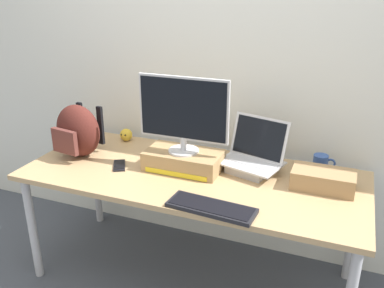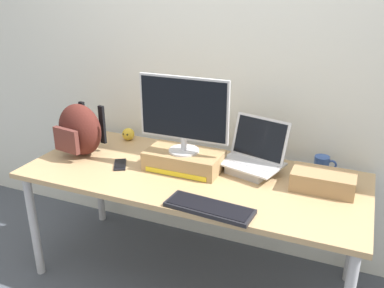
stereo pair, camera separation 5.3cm
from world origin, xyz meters
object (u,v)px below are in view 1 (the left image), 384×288
object	(u,v)px
coffee_mug	(321,162)
toner_box_cyan	(323,180)
plush_toy	(126,135)
desktop_monitor	(183,113)
messenger_backpack	(78,131)
toner_box_yellow	(184,160)
cell_phone	(119,165)
open_laptop	(252,161)
external_keyboard	(211,207)

from	to	relation	value
coffee_mug	toner_box_cyan	bearing A→B (deg)	-82.07
plush_toy	desktop_monitor	bearing A→B (deg)	-27.06
desktop_monitor	coffee_mug	world-z (taller)	desktop_monitor
desktop_monitor	coffee_mug	size ratio (longest dim) A/B	4.13
messenger_backpack	plush_toy	distance (m)	0.38
toner_box_yellow	desktop_monitor	xyz separation A→B (m)	(0.00, -0.00, 0.28)
coffee_mug	plush_toy	xyz separation A→B (m)	(-1.27, -0.01, -0.00)
desktop_monitor	messenger_backpack	size ratio (longest dim) A/B	1.58
toner_box_yellow	coffee_mug	world-z (taller)	toner_box_yellow
cell_phone	toner_box_cyan	bearing A→B (deg)	-21.86
desktop_monitor	open_laptop	size ratio (longest dim) A/B	1.34
toner_box_yellow	toner_box_cyan	bearing A→B (deg)	3.36
desktop_monitor	external_keyboard	size ratio (longest dim) A/B	1.19
cell_phone	plush_toy	size ratio (longest dim) A/B	1.99
toner_box_yellow	plush_toy	xyz separation A→B (m)	(-0.53, 0.27, -0.01)
toner_box_yellow	messenger_backpack	bearing A→B (deg)	-175.35
messenger_backpack	coffee_mug	distance (m)	1.46
toner_box_cyan	cell_phone	bearing A→B (deg)	-172.37
open_laptop	external_keyboard	xyz separation A→B (m)	(-0.07, -0.49, -0.05)
plush_toy	toner_box_cyan	bearing A→B (deg)	-9.85
toner_box_cyan	messenger_backpack	bearing A→B (deg)	-176.04
open_laptop	external_keyboard	bearing A→B (deg)	-83.43
desktop_monitor	toner_box_cyan	xyz separation A→B (m)	(0.77, 0.05, -0.29)
toner_box_yellow	messenger_backpack	distance (m)	0.69
cell_phone	toner_box_cyan	world-z (taller)	toner_box_cyan
messenger_backpack	toner_box_cyan	distance (m)	1.45
cell_phone	coffee_mug	bearing A→B (deg)	-10.29
plush_toy	cell_phone	bearing A→B (deg)	-65.93
external_keyboard	coffee_mug	bearing A→B (deg)	60.18
open_laptop	external_keyboard	size ratio (longest dim) A/B	0.89
open_laptop	coffee_mug	size ratio (longest dim) A/B	3.09
toner_box_yellow	external_keyboard	xyz separation A→B (m)	(0.30, -0.37, -0.04)
toner_box_cyan	desktop_monitor	bearing A→B (deg)	-176.55
coffee_mug	desktop_monitor	bearing A→B (deg)	-159.33
toner_box_cyan	plush_toy	bearing A→B (deg)	170.15
open_laptop	desktop_monitor	bearing A→B (deg)	-147.50
external_keyboard	coffee_mug	world-z (taller)	coffee_mug
coffee_mug	toner_box_yellow	bearing A→B (deg)	-159.41
messenger_backpack	plush_toy	size ratio (longest dim) A/B	3.98
messenger_backpack	plush_toy	xyz separation A→B (m)	(0.14, 0.33, -0.12)
external_keyboard	plush_toy	size ratio (longest dim) A/B	5.24
external_keyboard	cell_phone	xyz separation A→B (m)	(-0.66, 0.27, -0.01)
desktop_monitor	plush_toy	xyz separation A→B (m)	(-0.53, 0.27, -0.30)
messenger_backpack	open_laptop	bearing A→B (deg)	18.47
messenger_backpack	cell_phone	world-z (taller)	messenger_backpack
desktop_monitor	coffee_mug	xyz separation A→B (m)	(0.74, 0.28, -0.29)
messenger_backpack	toner_box_cyan	xyz separation A→B (m)	(1.44, 0.10, -0.11)
toner_box_yellow	open_laptop	distance (m)	0.39
open_laptop	coffee_mug	xyz separation A→B (m)	(0.37, 0.16, -0.02)
desktop_monitor	plush_toy	bearing A→B (deg)	152.39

